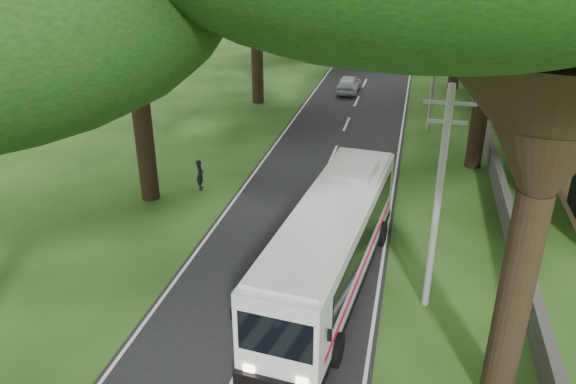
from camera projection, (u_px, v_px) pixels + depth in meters
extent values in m
cube|color=black|center=(345.00, 129.00, 38.02)|extent=(8.00, 120.00, 0.04)
cube|color=#383533|center=(486.00, 135.00, 35.04)|extent=(0.35, 50.00, 1.20)
cylinder|color=gray|center=(437.00, 204.00, 18.42)|extent=(0.24, 0.24, 8.00)
cube|color=gray|center=(450.00, 103.00, 16.99)|extent=(1.60, 0.10, 0.10)
cube|color=gray|center=(448.00, 122.00, 17.24)|extent=(1.20, 0.10, 0.10)
cylinder|color=gray|center=(434.00, 71.00, 36.10)|extent=(0.24, 0.24, 8.00)
cube|color=gray|center=(440.00, 16.00, 34.67)|extent=(1.60, 0.10, 0.10)
cube|color=gray|center=(439.00, 26.00, 34.92)|extent=(1.20, 0.10, 0.10)
cylinder|color=gray|center=(433.00, 25.00, 53.78)|extent=(0.24, 0.24, 8.00)
cylinder|color=black|center=(145.00, 143.00, 26.95)|extent=(0.90, 0.90, 5.81)
cone|color=black|center=(133.00, 41.00, 24.93)|extent=(3.20, 3.20, 3.80)
cylinder|color=black|center=(257.00, 66.00, 42.79)|extent=(0.90, 0.90, 5.63)
cone|color=black|center=(256.00, 2.00, 40.81)|extent=(3.20, 3.20, 3.80)
cylinder|color=black|center=(295.00, 32.00, 59.00)|extent=(0.90, 0.90, 5.18)
cylinder|color=black|center=(513.00, 302.00, 14.80)|extent=(0.90, 0.90, 6.44)
cone|color=black|center=(552.00, 115.00, 12.65)|extent=(3.20, 3.20, 3.80)
cylinder|color=black|center=(479.00, 121.00, 30.83)|extent=(0.90, 0.90, 5.40)
cone|color=black|center=(492.00, 35.00, 28.89)|extent=(3.20, 3.20, 3.80)
cylinder|color=black|center=(457.00, 53.00, 46.73)|extent=(0.90, 0.90, 5.91)
cylinder|color=black|center=(460.00, 20.00, 62.33)|extent=(0.90, 0.90, 6.46)
cube|color=silver|center=(331.00, 243.00, 20.25)|extent=(3.66, 12.01, 2.91)
cube|color=black|center=(334.00, 229.00, 20.33)|extent=(3.50, 9.86, 1.08)
cube|color=black|center=(330.00, 276.00, 20.84)|extent=(3.70, 12.06, 0.34)
cube|color=red|center=(331.00, 259.00, 20.53)|extent=(3.59, 10.84, 0.18)
cube|color=silver|center=(333.00, 206.00, 19.62)|extent=(3.40, 11.40, 0.18)
cylinder|color=black|center=(260.00, 333.00, 17.80)|extent=(0.45, 1.11, 1.08)
cylinder|color=black|center=(336.00, 350.00, 17.08)|extent=(0.45, 1.11, 1.08)
cylinder|color=black|center=(325.00, 225.00, 24.40)|extent=(0.45, 1.11, 1.08)
cylinder|color=black|center=(381.00, 234.00, 23.67)|extent=(0.45, 1.11, 1.08)
imported|color=#BBBBC0|center=(349.00, 84.00, 46.34)|extent=(1.73, 4.19, 1.42)
imported|color=navy|center=(347.00, 56.00, 56.94)|extent=(2.48, 4.61, 1.44)
imported|color=maroon|center=(406.00, 29.00, 72.86)|extent=(2.71, 4.70, 1.28)
imported|color=black|center=(200.00, 175.00, 28.80)|extent=(0.55, 0.68, 1.60)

